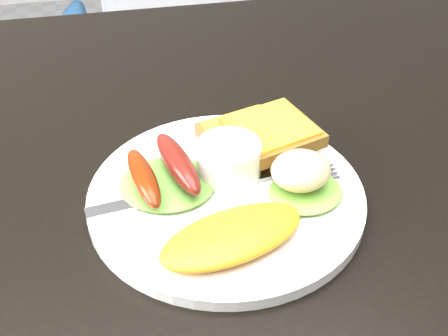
% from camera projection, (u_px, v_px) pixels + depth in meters
% --- Properties ---
extents(dining_table, '(1.20, 0.80, 0.04)m').
position_uv_depth(dining_table, '(298.00, 188.00, 0.61)').
color(dining_table, black).
rests_on(dining_table, ground).
extents(dining_chair, '(0.40, 0.40, 0.04)m').
position_uv_depth(dining_chair, '(195.00, 62.00, 1.38)').
color(dining_chair, tan).
rests_on(dining_chair, ground).
extents(plate, '(0.25, 0.25, 0.01)m').
position_uv_depth(plate, '(226.00, 197.00, 0.56)').
color(plate, white).
rests_on(plate, dining_table).
extents(lettuce_left, '(0.10, 0.09, 0.01)m').
position_uv_depth(lettuce_left, '(168.00, 184.00, 0.56)').
color(lettuce_left, '#549A34').
rests_on(lettuce_left, plate).
extents(lettuce_right, '(0.08, 0.07, 0.01)m').
position_uv_depth(lettuce_right, '(306.00, 192.00, 0.55)').
color(lettuce_right, '#4D9B3A').
rests_on(lettuce_right, plate).
extents(omelette, '(0.14, 0.09, 0.02)m').
position_uv_depth(omelette, '(232.00, 236.00, 0.50)').
color(omelette, orange).
rests_on(omelette, plate).
extents(sausage_a, '(0.03, 0.09, 0.02)m').
position_uv_depth(sausage_a, '(144.00, 178.00, 0.54)').
color(sausage_a, maroon).
rests_on(sausage_a, lettuce_left).
extents(sausage_b, '(0.04, 0.10, 0.02)m').
position_uv_depth(sausage_b, '(178.00, 163.00, 0.56)').
color(sausage_b, maroon).
rests_on(sausage_b, lettuce_left).
extents(ramekin, '(0.07, 0.07, 0.03)m').
position_uv_depth(ramekin, '(229.00, 160.00, 0.57)').
color(ramekin, white).
rests_on(ramekin, plate).
extents(toast_a, '(0.09, 0.09, 0.01)m').
position_uv_depth(toast_a, '(246.00, 138.00, 0.61)').
color(toast_a, brown).
rests_on(toast_a, plate).
extents(toast_b, '(0.10, 0.10, 0.01)m').
position_uv_depth(toast_b, '(273.00, 132.00, 0.60)').
color(toast_b, brown).
rests_on(toast_b, toast_a).
extents(potato_salad, '(0.07, 0.06, 0.03)m').
position_uv_depth(potato_salad, '(301.00, 170.00, 0.54)').
color(potato_salad, '#F8EAB3').
rests_on(potato_salad, lettuce_right).
extents(fork, '(0.17, 0.04, 0.00)m').
position_uv_depth(fork, '(182.00, 193.00, 0.55)').
color(fork, '#ADAFB7').
rests_on(fork, plate).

